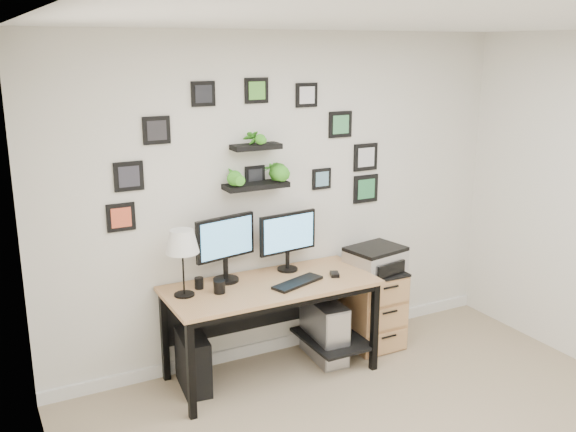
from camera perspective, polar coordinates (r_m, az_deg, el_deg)
room at (r=5.55m, az=-0.14°, el=-11.10°), size 4.00×4.00×4.00m
desk at (r=4.94m, az=-1.34°, el=-7.18°), size 1.60×0.70×0.75m
monitor_left at (r=4.82m, az=-5.58°, el=-2.48°), size 0.50×0.23×0.51m
monitor_right at (r=5.04m, az=-0.01°, el=-1.85°), size 0.51×0.18×0.47m
keyboard at (r=4.84m, az=0.86°, el=-5.94°), size 0.45×0.27×0.02m
mouse at (r=5.01m, az=4.16°, el=-5.19°), size 0.09×0.11×0.03m
table_lamp at (r=4.56m, az=-9.40°, el=-2.40°), size 0.24×0.24×0.49m
mug at (r=4.68m, az=-6.12°, el=-6.27°), size 0.08×0.08×0.10m
pen_cup at (r=4.78m, az=-7.91°, el=-5.93°), size 0.07×0.07×0.09m
pc_tower_black at (r=4.93m, az=-8.44°, el=-12.68°), size 0.23×0.44×0.42m
pc_tower_grey at (r=5.30m, az=3.26°, el=-10.07°), size 0.25×0.51×0.49m
file_cabinet at (r=5.55m, az=7.40°, el=-8.00°), size 0.43×0.53×0.67m
printer at (r=5.37m, az=7.79°, el=-3.81°), size 0.50×0.43×0.20m
wall_decor at (r=4.90m, az=-2.43°, el=5.18°), size 2.30×0.18×1.07m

